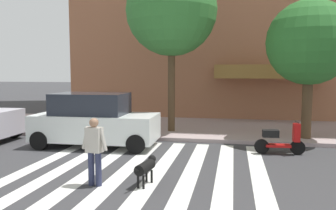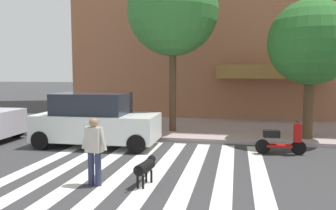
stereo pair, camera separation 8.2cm
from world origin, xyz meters
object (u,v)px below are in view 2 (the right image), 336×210
at_px(parked_scooter, 281,140).
at_px(street_tree_nearest, 173,11).
at_px(parked_car_behind_first, 96,121).
at_px(dog_on_leash, 146,167).
at_px(street_tree_middle, 311,43).
at_px(pedestrian_dog_walker, 94,148).

xyz_separation_m(parked_scooter, street_tree_nearest, (-4.19, 2.93, 4.84)).
bearing_deg(parked_car_behind_first, dog_on_leash, -52.52).
xyz_separation_m(parked_scooter, dog_on_leash, (-3.58, -3.83, -0.03)).
bearing_deg(dog_on_leash, street_tree_nearest, 95.18).
bearing_deg(street_tree_middle, parked_scooter, -118.96).
bearing_deg(pedestrian_dog_walker, street_tree_middle, 46.70).
bearing_deg(street_tree_middle, parked_car_behind_first, -163.58).
distance_m(parked_scooter, street_tree_nearest, 7.04).
height_order(parked_car_behind_first, pedestrian_dog_walker, parked_car_behind_first).
bearing_deg(parked_scooter, street_tree_nearest, 145.03).
distance_m(parked_car_behind_first, dog_on_leash, 4.85).
bearing_deg(parked_scooter, dog_on_leash, -133.02).
height_order(parked_car_behind_first, parked_scooter, parked_car_behind_first).
bearing_deg(parked_scooter, pedestrian_dog_walker, -139.20).
distance_m(pedestrian_dog_walker, dog_on_leash, 1.31).
relative_size(street_tree_nearest, street_tree_middle, 1.34).
relative_size(pedestrian_dog_walker, dog_on_leash, 1.52).
bearing_deg(pedestrian_dog_walker, street_tree_nearest, 85.33).
height_order(parked_car_behind_first, dog_on_leash, parked_car_behind_first).
height_order(street_tree_nearest, dog_on_leash, street_tree_nearest).
bearing_deg(parked_car_behind_first, street_tree_nearest, 51.67).
xyz_separation_m(parked_car_behind_first, pedestrian_dog_walker, (1.75, -4.11, -0.02)).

